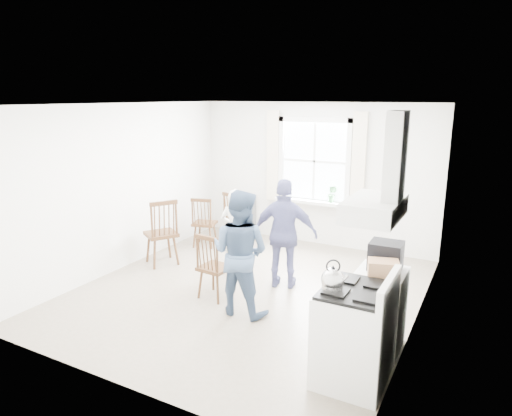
{
  "coord_description": "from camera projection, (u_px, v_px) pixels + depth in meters",
  "views": [
    {
      "loc": [
        2.93,
        -5.29,
        2.71
      ],
      "look_at": [
        0.01,
        0.2,
        1.17
      ],
      "focal_mm": 32.0,
      "sensor_mm": 36.0,
      "label": 1
    }
  ],
  "objects": [
    {
      "name": "room_shell",
      "position": [
        248.0,
        202.0,
        6.21
      ],
      "size": [
        4.62,
        5.12,
        2.64
      ],
      "color": "gray",
      "rests_on": "ground"
    },
    {
      "name": "window_assembly",
      "position": [
        314.0,
        166.0,
        8.26
      ],
      "size": [
        1.88,
        0.24,
        1.7
      ],
      "color": "white",
      "rests_on": "room_shell"
    },
    {
      "name": "range_hood",
      "position": [
        381.0,
        191.0,
        3.96
      ],
      "size": [
        0.45,
        0.76,
        0.94
      ],
      "color": "white",
      "rests_on": "room_shell"
    },
    {
      "name": "shelf_unit",
      "position": [
        244.0,
        215.0,
        9.06
      ],
      "size": [
        0.4,
        0.3,
        0.8
      ],
      "primitive_type": "cube",
      "color": "slate",
      "rests_on": "ground"
    },
    {
      "name": "gas_stove",
      "position": [
        355.0,
        334.0,
        4.37
      ],
      "size": [
        0.68,
        0.76,
        1.12
      ],
      "color": "white",
      "rests_on": "ground"
    },
    {
      "name": "kettle",
      "position": [
        333.0,
        280.0,
        4.21
      ],
      "size": [
        0.22,
        0.22,
        0.31
      ],
      "color": "silver",
      "rests_on": "gas_stove"
    },
    {
      "name": "low_cabinet",
      "position": [
        379.0,
        309.0,
        4.95
      ],
      "size": [
        0.5,
        0.55,
        0.9
      ],
      "primitive_type": "cube",
      "color": "white",
      "rests_on": "ground"
    },
    {
      "name": "stereo_stack",
      "position": [
        386.0,
        256.0,
        4.86
      ],
      "size": [
        0.35,
        0.31,
        0.3
      ],
      "color": "black",
      "rests_on": "low_cabinet"
    },
    {
      "name": "cardboard_box",
      "position": [
        383.0,
        270.0,
        4.61
      ],
      "size": [
        0.35,
        0.29,
        0.19
      ],
      "primitive_type": "cube",
      "rotation": [
        0.0,
        0.0,
        0.3
      ],
      "color": "#A97951",
      "rests_on": "low_cabinet"
    },
    {
      "name": "windsor_chair_a",
      "position": [
        203.0,
        217.0,
        8.24
      ],
      "size": [
        0.49,
        0.48,
        0.94
      ],
      "color": "#422815",
      "rests_on": "ground"
    },
    {
      "name": "windsor_chair_b",
      "position": [
        210.0,
        260.0,
        6.1
      ],
      "size": [
        0.43,
        0.42,
        0.93
      ],
      "color": "#422815",
      "rests_on": "ground"
    },
    {
      "name": "windsor_chair_c",
      "position": [
        163.0,
        226.0,
        7.31
      ],
      "size": [
        0.63,
        0.64,
        1.11
      ],
      "color": "#422815",
      "rests_on": "ground"
    },
    {
      "name": "person_left",
      "position": [
        236.0,
        233.0,
        6.94
      ],
      "size": [
        0.57,
        0.57,
        1.36
      ],
      "primitive_type": "imported",
      "rotation": [
        0.0,
        0.0,
        3.3
      ],
      "color": "white",
      "rests_on": "ground"
    },
    {
      "name": "person_mid",
      "position": [
        240.0,
        253.0,
        5.69
      ],
      "size": [
        0.78,
        0.78,
        1.6
      ],
      "primitive_type": "imported",
      "rotation": [
        0.0,
        0.0,
        3.14
      ],
      "color": "#405778",
      "rests_on": "ground"
    },
    {
      "name": "person_right",
      "position": [
        285.0,
        234.0,
        6.48
      ],
      "size": [
        1.15,
        1.15,
        1.59
      ],
      "primitive_type": "imported",
      "rotation": [
        0.0,
        0.0,
        3.42
      ],
      "color": "navy",
      "rests_on": "ground"
    },
    {
      "name": "potted_plant",
      "position": [
        332.0,
        194.0,
        8.12
      ],
      "size": [
        0.19,
        0.19,
        0.31
      ],
      "primitive_type": "imported",
      "rotation": [
        0.0,
        0.0,
        -0.12
      ],
      "color": "#33733A",
      "rests_on": "window_assembly"
    },
    {
      "name": "windsor_chair_d",
      "position": [
        233.0,
        212.0,
        8.53
      ],
      "size": [
        0.51,
        0.5,
        0.97
      ],
      "color": "#422815",
      "rests_on": "ground"
    }
  ]
}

